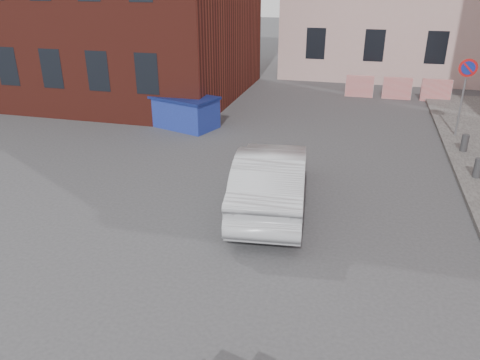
# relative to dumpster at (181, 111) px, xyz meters

# --- Properties ---
(ground) EXTENTS (120.00, 120.00, 0.00)m
(ground) POSITION_rel_dumpster_xyz_m (3.90, -8.38, -0.59)
(ground) COLOR #38383A
(ground) RESTS_ON ground
(no_parking_sign) EXTENTS (0.60, 0.09, 2.65)m
(no_parking_sign) POSITION_rel_dumpster_xyz_m (9.90, 1.11, 1.42)
(no_parking_sign) COLOR gray
(no_parking_sign) RESTS_ON sidewalk
(barriers) EXTENTS (4.70, 0.18, 1.00)m
(barriers) POSITION_rel_dumpster_xyz_m (8.10, 6.62, -0.09)
(barriers) COLOR red
(barriers) RESTS_ON ground
(dumpster) EXTENTS (3.12, 2.26, 1.17)m
(dumpster) POSITION_rel_dumpster_xyz_m (0.00, 0.00, 0.00)
(dumpster) COLOR #21349D
(dumpster) RESTS_ON ground
(silver_car) EXTENTS (2.16, 4.81, 1.53)m
(silver_car) POSITION_rel_dumpster_xyz_m (4.67, -5.80, 0.17)
(silver_car) COLOR #B5B8BD
(silver_car) RESTS_ON ground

